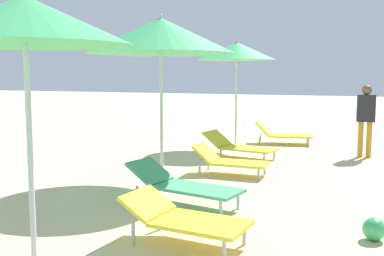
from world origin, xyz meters
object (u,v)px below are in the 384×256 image
person_walking_near (366,114)px  lounger_third_shoreside (230,160)px  lounger_second_shoreside (184,218)px  beach_ball (374,229)px  umbrella_third (161,36)px  lounger_third_inland (183,184)px  umbrella_second (25,21)px  umbrella_farthest (237,51)px  lounger_farthest_inland (239,146)px  lounger_farthest_shoreside (282,133)px

person_walking_near → lounger_third_shoreside: bearing=-44.6°
lounger_second_shoreside → beach_ball: size_ratio=5.48×
umbrella_third → lounger_third_inland: umbrella_third is taller
person_walking_near → beach_ball: bearing=-3.8°
lounger_second_shoreside → person_walking_near: (1.59, 6.06, 0.64)m
lounger_third_shoreside → person_walking_near: person_walking_near is taller
umbrella_second → umbrella_farthest: size_ratio=0.96×
umbrella_third → lounger_farthest_inland: size_ratio=1.67×
lounger_third_inland → umbrella_farthest: bearing=109.0°
umbrella_farthest → lounger_farthest_shoreside: 2.45m
lounger_farthest_shoreside → lounger_second_shoreside: bearing=-97.8°
lounger_third_shoreside → lounger_third_inland: 2.04m
lounger_second_shoreside → lounger_third_shoreside: 3.40m
lounger_third_shoreside → umbrella_farthest: size_ratio=0.50×
umbrella_second → person_walking_near: (2.53, 7.22, -1.27)m
lounger_third_shoreside → person_walking_near: bearing=51.2°
lounger_second_shoreside → beach_ball: 2.01m
umbrella_third → lounger_farthest_inland: umbrella_third is taller
lounger_second_shoreside → lounger_farthest_inland: (-0.85, 4.99, -0.02)m
umbrella_farthest → lounger_farthest_inland: size_ratio=1.59×
umbrella_third → umbrella_farthest: size_ratio=1.05×
lounger_second_shoreside → lounger_third_shoreside: size_ratio=1.05×
umbrella_second → lounger_third_inland: size_ratio=1.47×
lounger_farthest_shoreside → lounger_farthest_inland: (-0.46, -2.32, -0.00)m
lounger_second_shoreside → umbrella_third: umbrella_third is taller
lounger_farthest_shoreside → beach_ball: lounger_farthest_shoreside is taller
lounger_farthest_shoreside → person_walking_near: person_walking_near is taller
umbrella_second → umbrella_farthest: (-0.37, 7.44, 0.10)m
lounger_third_shoreside → lounger_farthest_shoreside: (0.16, 3.96, 0.01)m
person_walking_near → lounger_farthest_inland: bearing=-72.6°
lounger_farthest_inland → beach_ball: lounger_farthest_inland is taller
lounger_third_shoreside → lounger_farthest_shoreside: 3.96m
lounger_second_shoreside → lounger_farthest_inland: lounger_farthest_inland is taller
lounger_third_shoreside → lounger_farthest_shoreside: size_ratio=0.85×
lounger_third_shoreside → lounger_farthest_shoreside: bearing=87.3°
umbrella_farthest → umbrella_third: bearing=-91.4°
lounger_third_inland → umbrella_second: bearing=-87.5°
lounger_third_shoreside → beach_ball: 3.45m
lounger_second_shoreside → lounger_third_inland: 1.44m
umbrella_third → lounger_third_shoreside: 2.46m
lounger_third_inland → beach_ball: lounger_third_inland is taller
lounger_farthest_inland → beach_ball: 4.93m
umbrella_second → umbrella_farthest: bearing=92.8°
lounger_farthest_shoreside → lounger_farthest_inland: size_ratio=0.94×
lounger_third_shoreside → beach_ball: size_ratio=5.22×
lounger_third_inland → lounger_farthest_inland: lounger_third_inland is taller
person_walking_near → beach_ball: (0.23, -5.21, -0.79)m
lounger_second_shoreside → lounger_farthest_inland: bearing=105.4°
lounger_third_shoreside → lounger_farthest_inland: 1.66m
umbrella_farthest → person_walking_near: bearing=-4.3°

